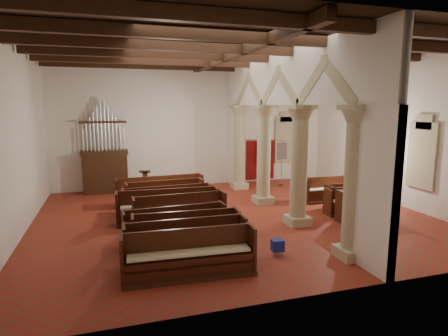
% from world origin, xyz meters
% --- Properties ---
extents(floor, '(14.00, 14.00, 0.00)m').
position_xyz_m(floor, '(0.00, 0.00, 0.00)').
color(floor, maroon).
rests_on(floor, ground).
extents(ceiling, '(14.00, 14.00, 0.00)m').
position_xyz_m(ceiling, '(0.00, 0.00, 6.00)').
color(ceiling, black).
rests_on(ceiling, wall_back).
extents(wall_back, '(14.00, 0.02, 6.00)m').
position_xyz_m(wall_back, '(0.00, 6.00, 3.00)').
color(wall_back, white).
rests_on(wall_back, floor).
extents(wall_front, '(14.00, 0.02, 6.00)m').
position_xyz_m(wall_front, '(0.00, -6.00, 3.00)').
color(wall_front, white).
rests_on(wall_front, floor).
extents(wall_left, '(0.02, 12.00, 6.00)m').
position_xyz_m(wall_left, '(-7.00, 0.00, 3.00)').
color(wall_left, white).
rests_on(wall_left, floor).
extents(wall_right, '(0.02, 12.00, 6.00)m').
position_xyz_m(wall_right, '(7.00, 0.00, 3.00)').
color(wall_right, white).
rests_on(wall_right, floor).
extents(ceiling_beams, '(13.80, 11.80, 0.30)m').
position_xyz_m(ceiling_beams, '(0.00, 0.00, 5.82)').
color(ceiling_beams, '#3D2213').
rests_on(ceiling_beams, wall_back).
extents(arcade, '(0.90, 11.90, 6.00)m').
position_xyz_m(arcade, '(1.80, 0.00, 3.56)').
color(arcade, '#BDB48D').
rests_on(arcade, floor).
extents(window_right_a, '(0.03, 1.00, 2.20)m').
position_xyz_m(window_right_a, '(6.98, -1.50, 2.20)').
color(window_right_a, '#398265').
rests_on(window_right_a, wall_right).
extents(window_right_b, '(0.03, 1.00, 2.20)m').
position_xyz_m(window_right_b, '(6.98, 2.50, 2.20)').
color(window_right_b, '#398265').
rests_on(window_right_b, wall_right).
extents(window_back, '(1.00, 0.03, 2.20)m').
position_xyz_m(window_back, '(5.00, 5.98, 2.20)').
color(window_back, '#398265').
rests_on(window_back, wall_back).
extents(pipe_organ, '(2.10, 0.85, 4.40)m').
position_xyz_m(pipe_organ, '(-4.50, 5.50, 1.37)').
color(pipe_organ, '#3D2213').
rests_on(pipe_organ, floor).
extents(lectern, '(0.54, 0.56, 1.18)m').
position_xyz_m(lectern, '(-2.76, 4.52, 0.49)').
color(lectern, '#392212').
rests_on(lectern, floor).
extents(dossal_curtain, '(1.80, 0.07, 2.17)m').
position_xyz_m(dossal_curtain, '(3.50, 5.92, 1.17)').
color(dossal_curtain, maroon).
rests_on(dossal_curtain, floor).
extents(processional_banner, '(0.54, 0.69, 2.38)m').
position_xyz_m(processional_banner, '(4.05, 4.43, 0.80)').
color(processional_banner, '#3D2213').
rests_on(processional_banner, floor).
extents(hymnal_box_a, '(0.34, 0.28, 0.32)m').
position_xyz_m(hymnal_box_a, '(0.01, -3.72, 0.26)').
color(hymnal_box_a, navy).
rests_on(hymnal_box_a, floor).
extents(hymnal_box_b, '(0.34, 0.29, 0.30)m').
position_xyz_m(hymnal_box_b, '(-0.71, -1.93, 0.25)').
color(hymnal_box_b, '#16409B').
rests_on(hymnal_box_b, floor).
extents(hymnal_box_c, '(0.36, 0.31, 0.33)m').
position_xyz_m(hymnal_box_c, '(-1.65, -0.59, 0.26)').
color(hymnal_box_c, navy).
rests_on(hymnal_box_c, floor).
extents(tube_heater_a, '(1.08, 0.43, 0.11)m').
position_xyz_m(tube_heater_a, '(-2.93, -4.22, 0.16)').
color(tube_heater_a, white).
rests_on(tube_heater_a, floor).
extents(tube_heater_b, '(1.01, 0.20, 0.10)m').
position_xyz_m(tube_heater_b, '(-2.43, -3.17, 0.16)').
color(tube_heater_b, silver).
rests_on(tube_heater_b, floor).
extents(nave_pew_0, '(3.21, 0.93, 1.14)m').
position_xyz_m(nave_pew_0, '(-2.57, -4.31, 0.38)').
color(nave_pew_0, '#3D2213').
rests_on(nave_pew_0, floor).
extents(nave_pew_1, '(3.16, 0.83, 1.15)m').
position_xyz_m(nave_pew_1, '(-2.50, -3.56, 0.38)').
color(nave_pew_1, '#3D2213').
rests_on(nave_pew_1, floor).
extents(nave_pew_2, '(3.03, 0.90, 1.12)m').
position_xyz_m(nave_pew_2, '(-2.31, -2.72, 0.37)').
color(nave_pew_2, '#3D2213').
rests_on(nave_pew_2, floor).
extents(nave_pew_3, '(3.10, 0.88, 1.06)m').
position_xyz_m(nave_pew_3, '(-2.49, -1.89, 0.35)').
color(nave_pew_3, '#3D2213').
rests_on(nave_pew_3, floor).
extents(nave_pew_4, '(3.13, 0.86, 1.12)m').
position_xyz_m(nave_pew_4, '(-2.11, -0.61, 0.37)').
color(nave_pew_4, '#3D2213').
rests_on(nave_pew_4, floor).
extents(nave_pew_5, '(3.56, 0.95, 1.15)m').
position_xyz_m(nave_pew_5, '(-2.39, 0.12, 0.38)').
color(nave_pew_5, '#3D2213').
rests_on(nave_pew_5, floor).
extents(nave_pew_6, '(3.33, 0.84, 1.06)m').
position_xyz_m(nave_pew_6, '(-2.27, 1.04, 0.35)').
color(nave_pew_6, '#3D2213').
rests_on(nave_pew_6, floor).
extents(nave_pew_7, '(3.06, 0.94, 1.14)m').
position_xyz_m(nave_pew_7, '(-2.26, 1.75, 0.38)').
color(nave_pew_7, '#3D2213').
rests_on(nave_pew_7, floor).
extents(nave_pew_8, '(3.62, 1.00, 1.15)m').
position_xyz_m(nave_pew_8, '(-2.33, 2.66, 0.38)').
color(nave_pew_8, '#3D2213').
rests_on(nave_pew_8, floor).
extents(aisle_pew_0, '(2.01, 0.78, 1.13)m').
position_xyz_m(aisle_pew_0, '(4.29, -1.82, 0.38)').
color(aisle_pew_0, '#3D2213').
rests_on(aisle_pew_0, floor).
extents(aisle_pew_1, '(2.10, 0.79, 1.01)m').
position_xyz_m(aisle_pew_1, '(4.39, -0.95, 0.34)').
color(aisle_pew_1, '#3D2213').
rests_on(aisle_pew_1, floor).
extents(aisle_pew_2, '(1.86, 0.77, 0.98)m').
position_xyz_m(aisle_pew_2, '(4.72, -0.15, 0.33)').
color(aisle_pew_2, '#3D2213').
rests_on(aisle_pew_2, floor).
extents(aisle_pew_3, '(2.05, 0.70, 1.04)m').
position_xyz_m(aisle_pew_3, '(4.48, 0.97, 0.35)').
color(aisle_pew_3, '#3D2213').
rests_on(aisle_pew_3, floor).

